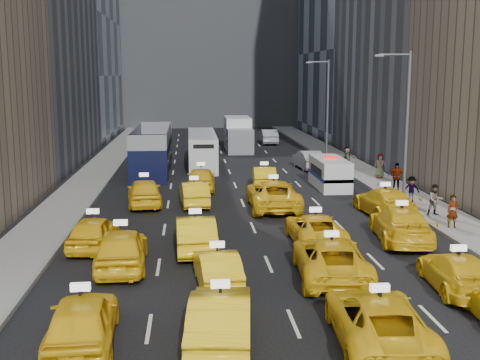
# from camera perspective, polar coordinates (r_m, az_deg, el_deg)

# --- Properties ---
(ground) EXTENTS (160.00, 160.00, 0.00)m
(ground) POSITION_cam_1_polar(r_m,az_deg,el_deg) (23.13, 3.37, -9.48)
(ground) COLOR black
(ground) RESTS_ON ground
(sidewalk_west) EXTENTS (3.00, 90.00, 0.15)m
(sidewalk_west) POSITION_cam_1_polar(r_m,az_deg,el_deg) (47.76, -13.61, 0.51)
(sidewalk_west) COLOR gray
(sidewalk_west) RESTS_ON ground
(sidewalk_east) EXTENTS (3.00, 90.00, 0.15)m
(sidewalk_east) POSITION_cam_1_polar(r_m,az_deg,el_deg) (49.14, 11.37, 0.85)
(sidewalk_east) COLOR gray
(sidewalk_east) RESTS_ON ground
(curb_west) EXTENTS (0.15, 90.00, 0.18)m
(curb_west) POSITION_cam_1_polar(r_m,az_deg,el_deg) (47.56, -11.88, 0.55)
(curb_west) COLOR slate
(curb_west) RESTS_ON ground
(curb_east) EXTENTS (0.15, 90.00, 0.18)m
(curb_east) POSITION_cam_1_polar(r_m,az_deg,el_deg) (48.75, 9.74, 0.85)
(curb_east) COLOR slate
(curb_east) RESTS_ON ground
(streetlight_near) EXTENTS (2.15, 0.22, 9.00)m
(streetlight_near) POSITION_cam_1_polar(r_m,az_deg,el_deg) (35.88, 15.37, 5.18)
(streetlight_near) COLOR #595B60
(streetlight_near) RESTS_ON ground
(streetlight_far) EXTENTS (2.15, 0.22, 9.00)m
(streetlight_far) POSITION_cam_1_polar(r_m,az_deg,el_deg) (55.05, 8.19, 6.98)
(streetlight_far) COLOR #595B60
(streetlight_far) RESTS_ON ground
(taxi_0) EXTENTS (2.11, 4.75, 1.59)m
(taxi_0) POSITION_cam_1_polar(r_m,az_deg,el_deg) (18.09, -14.75, -12.80)
(taxi_0) COLOR yellow
(taxi_0) RESTS_ON ground
(taxi_1) EXTENTS (2.17, 5.05, 1.62)m
(taxi_1) POSITION_cam_1_polar(r_m,az_deg,el_deg) (17.68, -1.86, -12.96)
(taxi_1) COLOR yellow
(taxi_1) RESTS_ON ground
(taxi_2) EXTENTS (2.90, 5.59, 1.51)m
(taxi_2) POSITION_cam_1_polar(r_m,az_deg,el_deg) (18.13, 12.98, -12.82)
(taxi_2) COLOR yellow
(taxi_2) RESTS_ON ground
(taxi_4) EXTENTS (2.17, 5.00, 1.68)m
(taxi_4) POSITION_cam_1_polar(r_m,az_deg,el_deg) (24.65, -11.18, -6.37)
(taxi_4) COLOR yellow
(taxi_4) RESTS_ON ground
(taxi_5) EXTENTS (1.80, 4.24, 1.36)m
(taxi_5) POSITION_cam_1_polar(r_m,az_deg,el_deg) (22.33, -2.17, -8.34)
(taxi_5) COLOR yellow
(taxi_5) RESTS_ON ground
(taxi_6) EXTENTS (2.98, 5.72, 1.54)m
(taxi_6) POSITION_cam_1_polar(r_m,az_deg,el_deg) (23.36, 8.62, -7.40)
(taxi_6) COLOR yellow
(taxi_6) RESTS_ON ground
(taxi_7) EXTENTS (2.30, 4.84, 1.36)m
(taxi_7) POSITION_cam_1_polar(r_m,az_deg,el_deg) (23.24, 19.89, -8.21)
(taxi_7) COLOR yellow
(taxi_7) RESTS_ON ground
(taxi_8) EXTENTS (2.13, 4.48, 1.48)m
(taxi_8) POSITION_cam_1_polar(r_m,az_deg,el_deg) (27.77, -13.70, -4.82)
(taxi_8) COLOR yellow
(taxi_8) RESTS_ON ground
(taxi_9) EXTENTS (1.86, 4.88, 1.59)m
(taxi_9) POSITION_cam_1_polar(r_m,az_deg,el_deg) (26.64, -4.24, -5.07)
(taxi_9) COLOR yellow
(taxi_9) RESTS_ON ground
(taxi_10) EXTENTS (2.28, 4.91, 1.36)m
(taxi_10) POSITION_cam_1_polar(r_m,az_deg,el_deg) (28.03, 7.13, -4.60)
(taxi_10) COLOR yellow
(taxi_10) RESTS_ON ground
(taxi_11) EXTENTS (2.97, 5.81, 1.61)m
(taxi_11) POSITION_cam_1_polar(r_m,az_deg,el_deg) (29.07, 15.01, -4.09)
(taxi_11) COLOR yellow
(taxi_11) RESTS_ON ground
(taxi_12) EXTENTS (2.44, 5.00, 1.64)m
(taxi_12) POSITION_cam_1_polar(r_m,az_deg,el_deg) (36.13, -9.05, -1.12)
(taxi_12) COLOR yellow
(taxi_12) RESTS_ON ground
(taxi_13) EXTENTS (1.87, 4.48, 1.44)m
(taxi_13) POSITION_cam_1_polar(r_m,az_deg,el_deg) (35.85, -4.37, -1.28)
(taxi_13) COLOR yellow
(taxi_13) RESTS_ON ground
(taxi_14) EXTENTS (2.90, 6.09, 1.68)m
(taxi_14) POSITION_cam_1_polar(r_m,az_deg,el_deg) (34.86, 3.17, -1.39)
(taxi_14) COLOR yellow
(taxi_14) RESTS_ON ground
(taxi_15) EXTENTS (2.52, 5.47, 1.55)m
(taxi_15) POSITION_cam_1_polar(r_m,az_deg,el_deg) (34.08, 13.54, -2.03)
(taxi_15) COLOR yellow
(taxi_15) RESTS_ON ground
(taxi_16) EXTENTS (2.07, 4.72, 1.58)m
(taxi_16) POSITION_cam_1_polar(r_m,az_deg,el_deg) (40.45, -3.71, 0.12)
(taxi_16) COLOR yellow
(taxi_16) RESTS_ON ground
(taxi_17) EXTENTS (1.80, 4.43, 1.43)m
(taxi_17) POSITION_cam_1_polar(r_m,az_deg,el_deg) (41.68, 2.30, 0.32)
(taxi_17) COLOR yellow
(taxi_17) RESTS_ON ground
(nypd_van) EXTENTS (2.09, 5.13, 2.18)m
(nypd_van) POSITION_cam_1_polar(r_m,az_deg,el_deg) (41.69, 8.51, 0.60)
(nypd_van) COLOR silver
(nypd_van) RESTS_ON ground
(double_decker) EXTENTS (3.23, 12.12, 3.49)m
(double_decker) POSITION_cam_1_polar(r_m,az_deg,el_deg) (48.36, -8.31, 2.79)
(double_decker) COLOR black
(double_decker) RESTS_ON ground
(city_bus) EXTENTS (3.10, 11.02, 2.81)m
(city_bus) POSITION_cam_1_polar(r_m,az_deg,el_deg) (51.22, -3.62, 2.88)
(city_bus) COLOR silver
(city_bus) RESTS_ON ground
(box_truck) EXTENTS (2.66, 7.43, 3.38)m
(box_truck) POSITION_cam_1_polar(r_m,az_deg,el_deg) (61.55, -0.18, 4.35)
(box_truck) COLOR white
(box_truck) RESTS_ON ground
(misc_car_0) EXTENTS (2.03, 4.85, 1.56)m
(misc_car_0) POSITION_cam_1_polar(r_m,az_deg,el_deg) (49.86, 6.49, 1.94)
(misc_car_0) COLOR #98999F
(misc_car_0) RESTS_ON ground
(misc_car_1) EXTENTS (3.12, 5.60, 1.48)m
(misc_car_1) POSITION_cam_1_polar(r_m,az_deg,el_deg) (63.55, -7.92, 3.60)
(misc_car_1) COLOR black
(misc_car_1) RESTS_ON ground
(misc_car_2) EXTENTS (2.92, 5.80, 1.61)m
(misc_car_2) POSITION_cam_1_polar(r_m,az_deg,el_deg) (68.47, -0.23, 4.20)
(misc_car_2) COLOR gray
(misc_car_2) RESTS_ON ground
(misc_car_3) EXTENTS (2.27, 4.64, 1.52)m
(misc_car_3) POSITION_cam_1_polar(r_m,az_deg,el_deg) (67.73, -3.37, 4.08)
(misc_car_3) COLOR black
(misc_car_3) RESTS_ON ground
(misc_car_4) EXTENTS (1.84, 5.00, 1.63)m
(misc_car_4) POSITION_cam_1_polar(r_m,az_deg,el_deg) (67.89, 2.74, 4.15)
(misc_car_4) COLOR #9B9DA2
(misc_car_4) RESTS_ON ground
(pedestrian_0) EXTENTS (0.63, 0.43, 1.65)m
(pedestrian_0) POSITION_cam_1_polar(r_m,az_deg,el_deg) (31.79, 19.53, -2.82)
(pedestrian_0) COLOR gray
(pedestrian_0) RESTS_ON sidewalk_east
(pedestrian_1) EXTENTS (0.82, 0.45, 1.69)m
(pedestrian_1) POSITION_cam_1_polar(r_m,az_deg,el_deg) (34.24, 18.02, -1.81)
(pedestrian_1) COLOR gray
(pedestrian_1) RESTS_ON sidewalk_east
(pedestrian_2) EXTENTS (1.07, 0.69, 1.53)m
(pedestrian_2) POSITION_cam_1_polar(r_m,az_deg,el_deg) (37.53, 15.95, -0.82)
(pedestrian_2) COLOR gray
(pedestrian_2) RESTS_ON sidewalk_east
(pedestrian_3) EXTENTS (1.19, 0.74, 1.88)m
(pedestrian_3) POSITION_cam_1_polar(r_m,az_deg,el_deg) (40.60, 14.59, 0.28)
(pedestrian_3) COLOR gray
(pedestrian_3) RESTS_ON sidewalk_east
(pedestrian_4) EXTENTS (0.95, 0.63, 1.80)m
(pedestrian_4) POSITION_cam_1_polar(r_m,az_deg,el_deg) (45.63, 13.13, 1.34)
(pedestrian_4) COLOR gray
(pedestrian_4) RESTS_ON sidewalk_east
(pedestrian_5) EXTENTS (1.83, 0.98, 1.90)m
(pedestrian_5) POSITION_cam_1_polar(r_m,az_deg,el_deg) (48.67, 10.10, 2.03)
(pedestrian_5) COLOR gray
(pedestrian_5) RESTS_ON sidewalk_east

